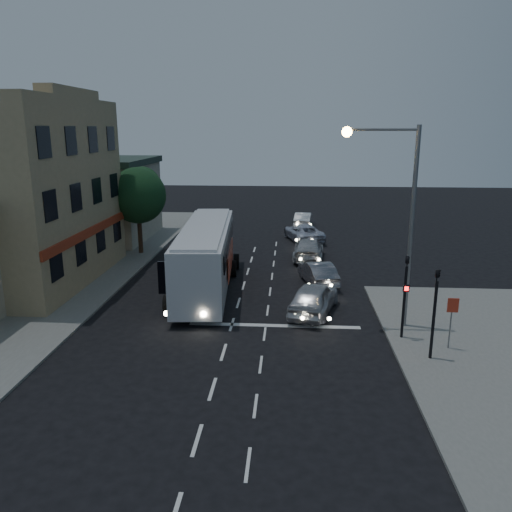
# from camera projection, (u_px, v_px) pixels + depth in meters

# --- Properties ---
(ground) EXTENTS (120.00, 120.00, 0.00)m
(ground) POSITION_uv_depth(u_px,v_px,m) (227.00, 342.00, 21.55)
(ground) COLOR black
(sidewalk_far) EXTENTS (12.00, 50.00, 0.12)m
(sidewalk_far) POSITION_uv_depth(u_px,v_px,m) (30.00, 280.00, 30.13)
(sidewalk_far) COLOR slate
(sidewalk_far) RESTS_ON ground
(road_markings) EXTENTS (8.00, 30.55, 0.01)m
(road_markings) POSITION_uv_depth(u_px,v_px,m) (261.00, 315.00, 24.66)
(road_markings) COLOR silver
(road_markings) RESTS_ON ground
(tour_bus) EXTENTS (3.38, 12.24, 3.71)m
(tour_bus) POSITION_uv_depth(u_px,v_px,m) (206.00, 255.00, 28.28)
(tour_bus) COLOR silver
(tour_bus) RESTS_ON ground
(car_suv) EXTENTS (3.03, 4.93, 1.57)m
(car_suv) POSITION_uv_depth(u_px,v_px,m) (314.00, 298.00, 24.77)
(car_suv) COLOR #BBBCC0
(car_suv) RESTS_ON ground
(car_sedan_a) EXTENTS (2.34, 4.41, 1.38)m
(car_sedan_a) POSITION_uv_depth(u_px,v_px,m) (318.00, 273.00, 29.38)
(car_sedan_a) COLOR gray
(car_sedan_a) RESTS_ON ground
(car_sedan_b) EXTENTS (2.39, 5.10, 1.44)m
(car_sedan_b) POSITION_uv_depth(u_px,v_px,m) (308.00, 249.00, 35.04)
(car_sedan_b) COLOR #BABBBC
(car_sedan_b) RESTS_ON ground
(car_sedan_c) EXTENTS (3.62, 5.46, 1.39)m
(car_sedan_c) POSITION_uv_depth(u_px,v_px,m) (304.00, 232.00, 40.74)
(car_sedan_c) COLOR silver
(car_sedan_c) RESTS_ON ground
(car_extra) EXTENTS (1.91, 4.38, 1.40)m
(car_extra) POSITION_uv_depth(u_px,v_px,m) (303.00, 220.00, 46.41)
(car_extra) COLOR silver
(car_extra) RESTS_ON ground
(traffic_signal_main) EXTENTS (0.25, 0.35, 4.10)m
(traffic_signal_main) POSITION_uv_depth(u_px,v_px,m) (405.00, 287.00, 21.20)
(traffic_signal_main) COLOR black
(traffic_signal_main) RESTS_ON sidewalk_near
(traffic_signal_side) EXTENTS (0.18, 0.15, 4.10)m
(traffic_signal_side) POSITION_uv_depth(u_px,v_px,m) (435.00, 303.00, 19.24)
(traffic_signal_side) COLOR black
(traffic_signal_side) RESTS_ON sidewalk_near
(regulatory_sign) EXTENTS (0.45, 0.12, 2.20)m
(regulatory_sign) POSITION_uv_depth(u_px,v_px,m) (452.00, 315.00, 20.31)
(regulatory_sign) COLOR slate
(regulatory_sign) RESTS_ON sidewalk_near
(streetlight) EXTENTS (3.32, 0.44, 9.00)m
(streetlight) POSITION_uv_depth(u_px,v_px,m) (398.00, 205.00, 21.77)
(streetlight) COLOR slate
(streetlight) RESTS_ON sidewalk_near
(main_building) EXTENTS (10.12, 12.00, 11.00)m
(main_building) POSITION_uv_depth(u_px,v_px,m) (4.00, 196.00, 28.92)
(main_building) COLOR #95825C
(main_building) RESTS_ON sidewalk_far
(low_building_north) EXTENTS (9.40, 9.40, 6.50)m
(low_building_north) POSITION_uv_depth(u_px,v_px,m) (93.00, 198.00, 40.92)
(low_building_north) COLOR #9E967A
(low_building_north) RESTS_ON sidewalk_far
(street_tree) EXTENTS (4.00, 4.00, 6.20)m
(street_tree) POSITION_uv_depth(u_px,v_px,m) (138.00, 193.00, 35.49)
(street_tree) COLOR black
(street_tree) RESTS_ON sidewalk_far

